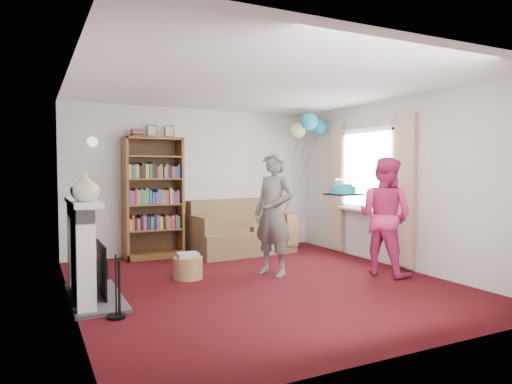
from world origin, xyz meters
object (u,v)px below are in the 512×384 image
bookcase (153,199)px  person_striped (274,214)px  person_magenta (385,216)px  birthday_cake (343,190)px  sofa (240,233)px

bookcase → person_striped: bookcase is taller
bookcase → person_striped: size_ratio=1.28×
person_striped → person_magenta: (1.39, -0.65, -0.04)m
person_striped → birthday_cake: 1.00m
sofa → person_striped: person_striped is taller
person_striped → birthday_cake: size_ratio=4.30×
sofa → person_striped: bearing=-103.9°
bookcase → birthday_cake: (2.02, -2.41, 0.21)m
sofa → bookcase: bearing=166.0°
sofa → birthday_cake: size_ratio=4.38×
sofa → person_magenta: person_magenta is taller
bookcase → birthday_cake: 3.15m
person_striped → person_magenta: size_ratio=1.05×
person_striped → person_magenta: 1.53m
birthday_cake → person_magenta: bearing=-21.7°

